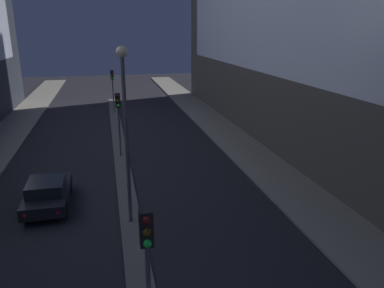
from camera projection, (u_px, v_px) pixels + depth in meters
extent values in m
cube|color=#56544F|center=(120.00, 148.00, 26.72)|extent=(0.94, 39.67, 0.10)
cube|color=black|center=(146.00, 228.00, 8.65)|extent=(0.32, 0.28, 0.90)
sphere|color=#4C0F0F|center=(147.00, 220.00, 8.40)|extent=(0.20, 0.20, 0.20)
sphere|color=#4C380A|center=(147.00, 232.00, 8.49)|extent=(0.20, 0.20, 0.20)
sphere|color=#1EEA4C|center=(148.00, 244.00, 8.58)|extent=(0.20, 0.20, 0.20)
cylinder|color=#4C4C51|center=(120.00, 132.00, 24.65)|extent=(0.12, 0.12, 3.29)
cube|color=black|center=(118.00, 100.00, 24.03)|extent=(0.32, 0.28, 0.90)
sphere|color=#4C0F0F|center=(117.00, 96.00, 23.78)|extent=(0.20, 0.20, 0.20)
sphere|color=#4C380A|center=(118.00, 101.00, 23.86)|extent=(0.20, 0.20, 0.20)
sphere|color=#1EEA4C|center=(118.00, 105.00, 23.95)|extent=(0.20, 0.20, 0.20)
cylinder|color=#4C4C51|center=(113.00, 96.00, 37.69)|extent=(0.12, 0.12, 3.29)
cube|color=black|center=(112.00, 75.00, 37.07)|extent=(0.32, 0.28, 0.90)
sphere|color=#4C0F0F|center=(112.00, 72.00, 36.81)|extent=(0.20, 0.20, 0.20)
sphere|color=#4C380A|center=(112.00, 75.00, 36.90)|extent=(0.20, 0.20, 0.20)
sphere|color=#1EEA4C|center=(112.00, 78.00, 36.99)|extent=(0.20, 0.20, 0.20)
cylinder|color=#4C4C51|center=(127.00, 144.00, 15.49)|extent=(0.16, 0.16, 7.17)
sphere|color=#F9EAB2|center=(122.00, 52.00, 14.39)|extent=(0.46, 0.46, 0.46)
cube|color=black|center=(48.00, 194.00, 18.07)|extent=(1.93, 4.26, 0.55)
cube|color=black|center=(46.00, 186.00, 17.61)|extent=(1.64, 1.92, 0.56)
cube|color=red|center=(25.00, 216.00, 15.94)|extent=(0.14, 0.04, 0.10)
cube|color=red|center=(58.00, 213.00, 16.23)|extent=(0.14, 0.04, 0.10)
cylinder|color=black|center=(35.00, 190.00, 19.20)|extent=(0.22, 0.64, 0.64)
cylinder|color=black|center=(69.00, 187.00, 19.57)|extent=(0.22, 0.64, 0.64)
cylinder|color=black|center=(25.00, 214.00, 16.74)|extent=(0.22, 0.64, 0.64)
cylinder|color=black|center=(65.00, 210.00, 17.11)|extent=(0.22, 0.64, 0.64)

